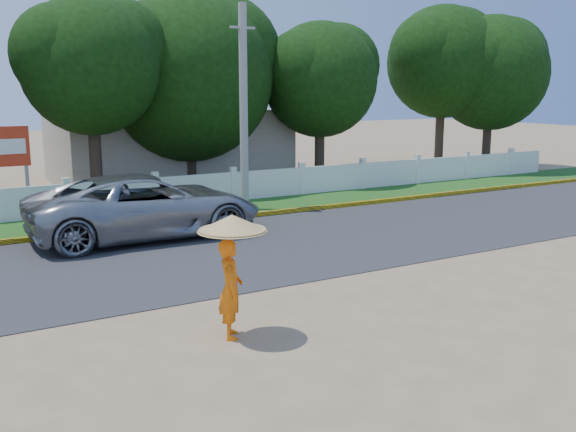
% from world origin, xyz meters
% --- Properties ---
extents(ground, '(120.00, 120.00, 0.00)m').
position_xyz_m(ground, '(0.00, 0.00, 0.00)').
color(ground, '#9E8460').
rests_on(ground, ground).
extents(road, '(60.00, 7.00, 0.02)m').
position_xyz_m(road, '(0.00, 4.50, 0.01)').
color(road, '#38383A').
rests_on(road, ground).
extents(grass_verge, '(60.00, 3.50, 0.03)m').
position_xyz_m(grass_verge, '(0.00, 9.75, 0.01)').
color(grass_verge, '#2D601E').
rests_on(grass_verge, ground).
extents(curb, '(40.00, 0.18, 0.16)m').
position_xyz_m(curb, '(0.00, 8.05, 0.08)').
color(curb, yellow).
rests_on(curb, ground).
extents(fence, '(40.00, 0.10, 1.10)m').
position_xyz_m(fence, '(0.00, 11.20, 0.55)').
color(fence, silver).
rests_on(fence, ground).
extents(building_near, '(10.00, 6.00, 3.20)m').
position_xyz_m(building_near, '(3.00, 18.00, 1.60)').
color(building_near, '#B7AD99').
rests_on(building_near, ground).
extents(utility_pole, '(0.28, 0.28, 6.93)m').
position_xyz_m(utility_pole, '(2.61, 9.44, 3.46)').
color(utility_pole, gray).
rests_on(utility_pole, ground).
extents(vehicle, '(6.51, 3.03, 1.80)m').
position_xyz_m(vehicle, '(-1.68, 7.03, 0.90)').
color(vehicle, '#919398').
rests_on(vehicle, ground).
extents(monk_with_parasol, '(1.16, 1.16, 2.10)m').
position_xyz_m(monk_with_parasol, '(-2.81, -0.96, 1.37)').
color(monk_with_parasol, orange).
rests_on(monk_with_parasol, ground).
extents(tree_row, '(39.50, 8.42, 8.32)m').
position_xyz_m(tree_row, '(2.65, 14.20, 4.79)').
color(tree_row, '#473828').
rests_on(tree_row, ground).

